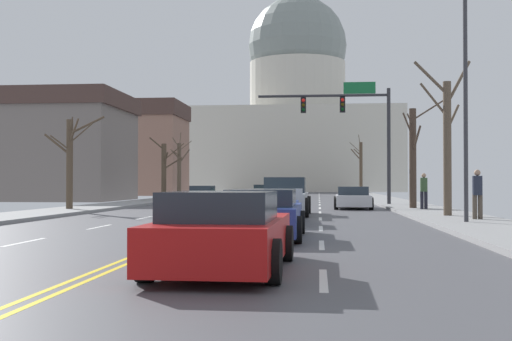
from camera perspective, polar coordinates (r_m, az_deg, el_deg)
The scene contains 21 objects.
ground at distance 23.34m, azimuth -2.88°, elevation -4.50°, with size 20.00×180.00×0.20m.
signal_gantry at distance 38.79m, azimuth 8.58°, elevation 4.71°, with size 7.91×0.41×7.29m.
street_lamp_right at distance 22.05m, azimuth 17.38°, elevation 8.41°, with size 2.42×0.24×8.27m.
capitol_building at distance 105.19m, azimuth 3.71°, elevation 5.14°, with size 32.68×20.14×34.24m.
sedan_near_00 at distance 34.88m, azimuth 8.63°, elevation -2.47°, with size 2.08×4.54×1.19m.
pickup_truck_near_01 at distance 27.72m, azimuth 2.56°, elevation -2.50°, with size 2.23×5.31×1.64m.
sedan_near_02 at distance 21.97m, azimuth 1.53°, elevation -3.30°, with size 2.04×4.40×1.20m.
sedan_near_03 at distance 16.28m, azimuth 0.60°, elevation -3.97°, with size 2.08×4.59×1.24m.
sedan_near_04 at distance 10.27m, azimuth -2.90°, elevation -5.64°, with size 2.10×4.38×1.27m.
sedan_oncoming_00 at distance 46.19m, azimuth -4.86°, elevation -2.13°, with size 1.98×4.40×1.18m.
sedan_oncoming_01 at distance 58.17m, azimuth 0.60°, elevation -1.90°, with size 2.03×4.41×1.21m.
flank_building_00 at distance 53.41m, azimuth -18.43°, elevation 2.03°, with size 13.18×9.73×8.43m.
flank_building_01 at distance 72.74m, azimuth -10.10°, elevation 1.94°, with size 9.30×8.95×10.31m.
bare_tree_00 at distance 73.86m, azimuth 9.32°, elevation 0.33°, with size 1.47×1.99×6.68m.
bare_tree_01 at distance 47.17m, azimuth -8.19°, elevation 0.03°, with size 2.34×1.61×4.55m.
bare_tree_02 at distance 25.87m, azimuth 16.66°, elevation 2.61°, with size 2.26×0.88×6.05m.
bare_tree_03 at distance 32.32m, azimuth -16.25°, elevation 0.97°, with size 2.72×1.96×4.58m.
bare_tree_04 at distance 32.97m, azimuth 13.83°, elevation 1.27°, with size 2.24×1.60×5.42m.
bare_tree_05 at distance 55.57m, azimuth -6.86°, elevation 0.22°, with size 1.71×2.18×5.66m.
pedestrian_00 at distance 23.53m, azimuth 19.14°, elevation -1.78°, with size 0.35×0.34×1.72m.
pedestrian_01 at distance 31.56m, azimuth 14.74°, elevation -1.62°, with size 0.35×0.34×1.72m.
Camera 1 is at (3.43, -23.04, 1.41)m, focal length 44.86 mm.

